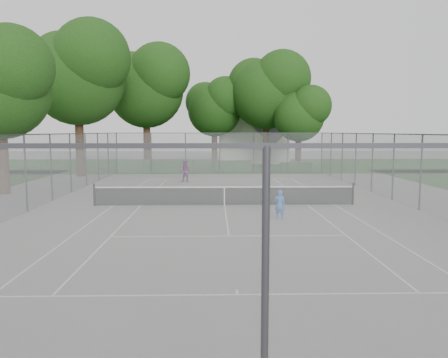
{
  "coord_description": "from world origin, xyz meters",
  "views": [
    {
      "loc": [
        -0.52,
        -21.29,
        3.64
      ],
      "look_at": [
        0.0,
        1.0,
        1.2
      ],
      "focal_mm": 35.0,
      "sensor_mm": 36.0,
      "label": 1
    }
  ],
  "objects_px": {
    "tennis_net": "(224,195)",
    "house": "(253,129)",
    "girl_player": "(280,204)",
    "woman_player": "(186,171)"
  },
  "relations": [
    {
      "from": "tennis_net",
      "to": "house",
      "type": "height_order",
      "value": "house"
    },
    {
      "from": "tennis_net",
      "to": "girl_player",
      "type": "distance_m",
      "value": 4.08
    },
    {
      "from": "girl_player",
      "to": "woman_player",
      "type": "height_order",
      "value": "woman_player"
    },
    {
      "from": "tennis_net",
      "to": "house",
      "type": "bearing_deg",
      "value": 82.25
    },
    {
      "from": "tennis_net",
      "to": "girl_player",
      "type": "relative_size",
      "value": 10.5
    },
    {
      "from": "girl_player",
      "to": "tennis_net",
      "type": "bearing_deg",
      "value": -40.95
    },
    {
      "from": "girl_player",
      "to": "woman_player",
      "type": "xyz_separation_m",
      "value": [
        -4.77,
        13.35,
        0.18
      ]
    },
    {
      "from": "tennis_net",
      "to": "girl_player",
      "type": "xyz_separation_m",
      "value": [
        2.22,
        -3.42,
        0.1
      ]
    },
    {
      "from": "house",
      "to": "woman_player",
      "type": "height_order",
      "value": "house"
    },
    {
      "from": "house",
      "to": "girl_player",
      "type": "relative_size",
      "value": 7.85
    }
  ]
}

